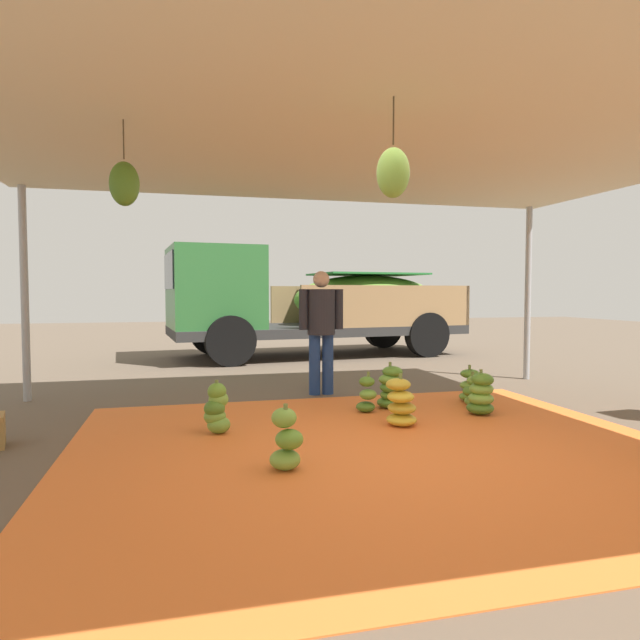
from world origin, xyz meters
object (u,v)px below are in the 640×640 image
Objects in this scene: banana_bunch_5 at (217,410)px; banana_bunch_2 at (367,396)px; banana_bunch_4 at (391,389)px; cargo_truck_main at (308,302)px; worker_0 at (321,323)px; banana_bunch_8 at (481,395)px; banana_bunch_1 at (401,404)px; banana_bunch_6 at (470,387)px; banana_bunch_3 at (286,441)px; banana_bunch_7 at (473,392)px.

banana_bunch_2 is at bearing 17.06° from banana_bunch_5.
banana_bunch_4 is 0.09× the size of cargo_truck_main.
worker_0 is at bearing -100.62° from cargo_truck_main.
banana_bunch_1 is at bearing -166.25° from banana_bunch_8.
banana_bunch_4 is 2.28m from banana_bunch_5.
cargo_truck_main is at bearing 79.38° from worker_0.
banana_bunch_6 is (1.19, 0.16, -0.05)m from banana_bunch_4.
worker_0 reaches higher than banana_bunch_3.
banana_bunch_3 reaches higher than banana_bunch_6.
worker_0 is (-1.64, 1.31, 0.83)m from banana_bunch_7.
banana_bunch_5 reaches higher than banana_bunch_8.
cargo_truck_main is at bearing 95.80° from banana_bunch_8.
banana_bunch_6 is at bearing 36.74° from banana_bunch_3.
banana_bunch_2 is at bearing 54.38° from banana_bunch_3.
banana_bunch_7 is (2.74, 1.84, -0.05)m from banana_bunch_3.
banana_bunch_6 is 0.34m from banana_bunch_7.
banana_bunch_5 is at bearing -162.94° from banana_bunch_2.
banana_bunch_2 is 1.02× the size of banana_bunch_6.
banana_bunch_1 is at bearing 37.57° from banana_bunch_3.
banana_bunch_7 is 2.26m from worker_0.
banana_bunch_5 is (-2.17, -0.69, -0.00)m from banana_bunch_4.
banana_bunch_4 reaches higher than banana_bunch_7.
banana_bunch_2 is at bearing -159.49° from banana_bunch_4.
worker_0 is (-0.60, 1.16, 0.77)m from banana_bunch_4.
banana_bunch_1 is 1.16m from banana_bunch_8.
worker_0 is at bearing 100.49° from banana_bunch_1.
banana_bunch_7 is (1.41, -0.01, -0.02)m from banana_bunch_2.
banana_bunch_3 is 1.39m from banana_bunch_5.
banana_bunch_2 is 1.41m from banana_bunch_7.
worker_0 reaches higher than banana_bunch_2.
cargo_truck_main reaches higher than banana_bunch_5.
banana_bunch_8 is at bearing -19.58° from banana_bunch_2.
cargo_truck_main reaches higher than banana_bunch_7.
banana_bunch_7 is (1.27, 0.72, -0.06)m from banana_bunch_1.
banana_bunch_4 is at bearing 75.51° from banana_bunch_1.
worker_0 is at bearing 49.67° from banana_bunch_5.
banana_bunch_3 and banana_bunch_8 have the same top height.
banana_bunch_2 is at bearing -169.27° from banana_bunch_6.
worker_0 is at bearing 130.70° from banana_bunch_8.
banana_bunch_3 is 8.05m from cargo_truck_main.
worker_0 is at bearing 100.37° from banana_bunch_2.
cargo_truck_main is (0.49, 6.62, 0.98)m from banana_bunch_1.
cargo_truck_main is (1.95, 7.74, 0.98)m from banana_bunch_3.
banana_bunch_3 is 0.31× the size of worker_0.
banana_bunch_3 is at bearing -146.03° from banana_bunch_7.
cargo_truck_main is (-0.93, 5.59, 1.02)m from banana_bunch_6.
worker_0 is at bearing 117.19° from banana_bunch_4.
banana_bunch_6 is (3.36, 0.85, -0.05)m from banana_bunch_5.
banana_bunch_1 is 0.33× the size of worker_0.
banana_bunch_6 is 2.21m from worker_0.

